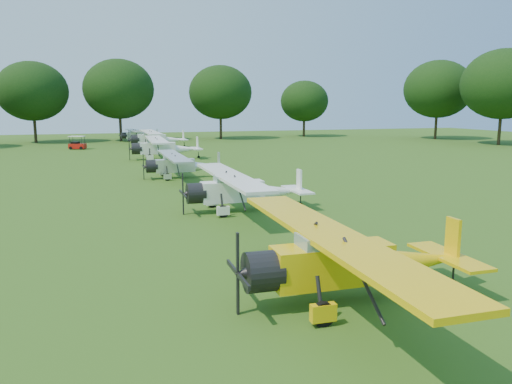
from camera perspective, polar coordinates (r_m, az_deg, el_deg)
ground at (r=27.83m, az=-4.95°, el=-1.87°), size 160.00×160.00×0.00m
tree_belt at (r=28.50m, az=1.98°, el=14.67°), size 137.36×130.27×14.52m
aircraft_2 at (r=14.77m, az=10.65°, el=-7.24°), size 7.34×11.65×2.30m
aircraft_3 at (r=26.87m, az=-1.65°, el=0.52°), size 6.96×11.06×2.19m
aircraft_4 at (r=39.59m, az=-8.57°, el=3.27°), size 6.34×10.06×1.99m
aircraft_5 at (r=53.63m, az=-10.58°, el=5.17°), size 7.60×12.08×2.38m
aircraft_6 at (r=68.11m, az=-11.36°, el=6.13°), size 7.67×12.17×2.41m
aircraft_7 at (r=81.29m, az=-13.30°, el=6.45°), size 6.27×9.96×1.96m
golf_cart at (r=68.98m, az=-19.77°, el=5.09°), size 2.29×1.83×1.71m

